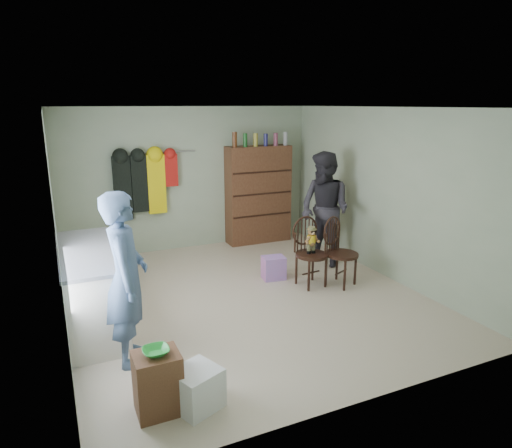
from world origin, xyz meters
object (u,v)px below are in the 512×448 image
chair_front (310,247)px  dresser (258,194)px  chair_far (338,249)px  counter (91,288)px

chair_front → dresser: size_ratio=0.48×
chair_front → chair_far: 0.42m
chair_front → counter: bearing=175.0°
counter → dresser: dresser is taller
counter → chair_front: size_ratio=1.87×
counter → dresser: size_ratio=0.90×
chair_far → dresser: size_ratio=0.48×
counter → dresser: (3.20, 2.30, 0.44)m
counter → chair_front: bearing=0.6°
chair_far → counter: bearing=153.3°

